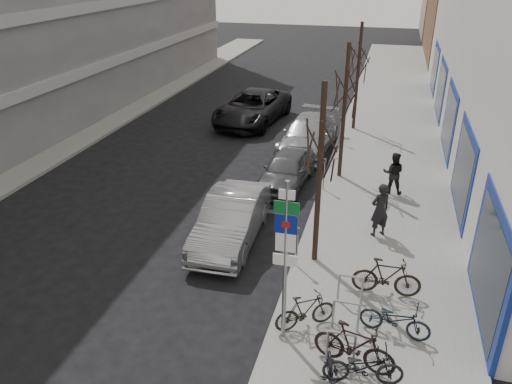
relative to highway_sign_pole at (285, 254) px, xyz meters
The scene contains 24 objects.
ground 3.44m from the highway_sign_pole, behind, with size 120.00×120.00×0.00m, color black.
sidewalk_east 10.50m from the highway_sign_pole, 78.15° to the left, with size 5.00×70.00×0.15m, color slate.
sidewalk_west 16.90m from the highway_sign_pole, 143.24° to the left, with size 3.00×70.00×0.15m, color slate.
brick_building_far 41.42m from the highway_sign_pole, 75.16° to the left, with size 12.00×14.00×8.00m, color brown.
highway_sign_pole is the anchor object (origin of this frame).
bike_rack 2.36m from the highway_sign_pole, 23.59° to the left, with size 0.66×2.26×0.83m.
tree_near 3.88m from the highway_sign_pole, 86.74° to the left, with size 1.80×1.80×5.50m.
tree_mid 10.15m from the highway_sign_pole, 88.86° to the left, with size 1.80×1.80×5.50m.
tree_far 16.59m from the highway_sign_pole, 89.31° to the left, with size 1.80×1.80×5.50m.
meter_front 3.39m from the highway_sign_pole, 94.75° to the left, with size 0.10×0.08×1.27m.
meter_mid 8.65m from the highway_sign_pole, 91.68° to the left, with size 0.10×0.08×1.27m.
meter_back 14.10m from the highway_sign_pole, 91.02° to the left, with size 0.10×0.08×1.27m.
bike_near_left 2.64m from the highway_sign_pole, 46.20° to the right, with size 0.46×1.54×0.94m, color black.
bike_near_right 2.49m from the highway_sign_pole, 17.97° to the right, with size 0.55×1.86×1.13m, color black.
bike_mid_curb 3.20m from the highway_sign_pole, 16.51° to the left, with size 0.51×1.68×1.03m, color black.
bike_mid_inner 1.93m from the highway_sign_pole, 45.21° to the left, with size 0.47×1.59×0.97m, color black.
bike_far_curb 2.80m from the highway_sign_pole, 27.03° to the right, with size 0.51×1.70×1.04m, color black.
bike_far_inner 3.69m from the highway_sign_pole, 45.18° to the left, with size 0.54×1.82×1.11m, color black.
parked_car_front 5.18m from the highway_sign_pole, 122.08° to the left, with size 1.64×4.69×1.55m, color #9C9CA1.
parked_car_mid 9.19m from the highway_sign_pole, 101.31° to the left, with size 1.63×4.05×1.38m, color #4B4A4F.
parked_car_back 13.22m from the highway_sign_pole, 97.09° to the left, with size 2.17×5.35×1.55m, color #939498.
lane_car 17.45m from the highway_sign_pole, 107.79° to the left, with size 2.83×6.13×1.70m, color black.
pedestrian_near 5.97m from the highway_sign_pole, 70.40° to the left, with size 0.66×0.44×1.82m, color black.
pedestrian_far 9.30m from the highway_sign_pole, 75.45° to the left, with size 0.60×0.41×1.64m, color black.
Camera 1 is at (4.19, -9.15, 8.36)m, focal length 35.00 mm.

